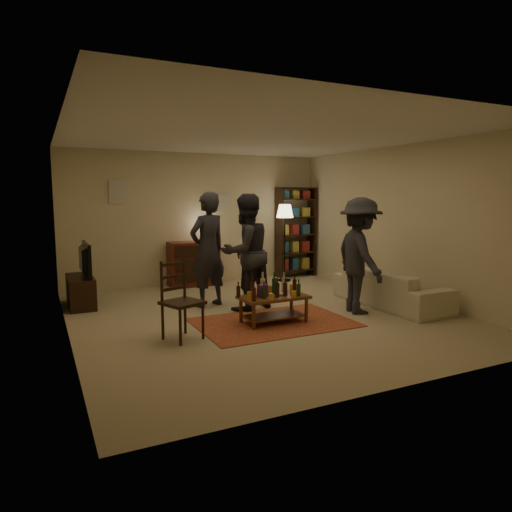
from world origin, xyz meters
TOP-DOWN VIEW (x-y plane):
  - floor at (0.00, 0.00)m, footprint 6.00×6.00m
  - room_shell at (-0.65, 2.98)m, footprint 6.00×6.00m
  - rug at (-0.05, -0.48)m, footprint 2.20×1.50m
  - coffee_table at (-0.06, -0.48)m, footprint 1.01×0.55m
  - dining_chair at (-1.47, -0.60)m, footprint 0.58×0.58m
  - tv_stand at (-2.44, 1.80)m, footprint 0.40×1.00m
  - dresser at (-0.19, 2.71)m, footprint 1.00×0.50m
  - bookshelf at (2.25, 2.78)m, footprint 0.90×0.34m
  - floor_lamp at (1.73, 2.36)m, footprint 0.36×0.36m
  - sofa at (2.20, -0.40)m, footprint 0.81×2.08m
  - person_left at (-0.54, 0.90)m, footprint 0.80×0.65m
  - person_right at (-0.07, 0.43)m, footprint 1.05×0.90m
  - person_by_sofa at (1.44, -0.53)m, footprint 0.88×1.27m

SIDE VIEW (x-z plane):
  - floor at x=0.00m, z-range 0.00..0.00m
  - rug at x=-0.05m, z-range 0.00..0.01m
  - sofa at x=2.20m, z-range 0.00..0.61m
  - coffee_table at x=-0.06m, z-range 0.00..0.74m
  - tv_stand at x=-2.44m, z-range -0.14..0.91m
  - dresser at x=-0.19m, z-range -0.20..1.16m
  - dining_chair at x=-1.47m, z-range 0.03..1.05m
  - person_by_sofa at x=1.44m, z-range 0.00..1.80m
  - person_right at x=-0.07m, z-range 0.00..1.86m
  - person_left at x=-0.54m, z-range 0.00..1.89m
  - bookshelf at x=2.25m, z-range 0.03..2.04m
  - floor_lamp at x=1.73m, z-range 0.57..2.22m
  - room_shell at x=-0.65m, z-range -1.19..4.81m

